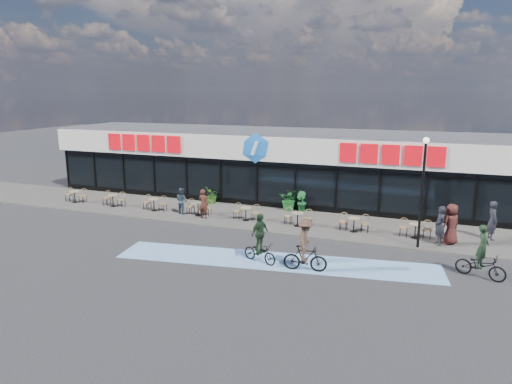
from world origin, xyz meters
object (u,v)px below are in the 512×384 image
Objects in this scene: pedestrian_a at (440,226)px; pedestrian_c at (451,224)px; patron_left at (203,204)px; bistro_set_0 at (76,195)px; potted_plant_left at (212,195)px; cyclist_a at (305,248)px; potted_plant_right at (301,201)px; lamp_post at (423,183)px; patron_right at (182,201)px; potted_plant_mid at (289,199)px; cyclist_b at (481,261)px; pedestrian_b at (493,220)px.

pedestrian_a is 0.95× the size of pedestrian_c.
patron_left is 0.87× the size of pedestrian_c.
potted_plant_left reaches higher than bistro_set_0.
pedestrian_c is 7.84m from cyclist_a.
pedestrian_a is (7.70, -3.65, 0.34)m from potted_plant_right.
potted_plant_right reaches higher than potted_plant_left.
cyclist_a is (-4.28, -4.40, -2.16)m from lamp_post.
potted_plant_right is 0.71× the size of patron_left.
bistro_set_0 is 7.92m from patron_right.
potted_plant_mid is 12.15m from cyclist_b.
potted_plant_right is 0.61× the size of pedestrian_c.
patron_left is 0.91× the size of pedestrian_a.
cyclist_b is at bearing 60.70° from pedestrian_c.
lamp_post reaches higher than potted_plant_mid.
potted_plant_right is at bearing 11.52° from bistro_set_0.
cyclist_b is at bearing -9.87° from bistro_set_0.
patron_left is 9.05m from cyclist_a.
cyclist_b reaches higher than pedestrian_a.
potted_plant_mid is 0.72× the size of pedestrian_a.
pedestrian_b is 10.24m from cyclist_a.
bistro_set_0 is 0.90× the size of patron_left.
pedestrian_c is (8.93, -3.35, 0.31)m from potted_plant_mid.
cyclist_a is at bearing -45.57° from potted_plant_left.
cyclist_b is (2.39, -2.67, -2.44)m from lamp_post.
bistro_set_0 is 13.99m from potted_plant_mid.
pedestrian_b is (10.12, -1.91, 0.36)m from potted_plant_right.
pedestrian_b is (16.63, 1.07, 0.20)m from patron_right.
potted_plant_left is at bearing 67.68° from pedestrian_b.
potted_plant_mid is 9.19m from pedestrian_a.
cyclist_b reaches higher than pedestrian_b.
pedestrian_c is at bearing 43.54° from cyclist_a.
patron_left reaches higher than bistro_set_0.
lamp_post is 8.44m from potted_plant_right.
cyclist_b is (9.92, -7.02, -0.06)m from potted_plant_mid.
patron_left is at bearing 175.55° from lamp_post.
pedestrian_c is at bearing 105.01° from cyclist_b.
patron_left is at bearing 165.70° from cyclist_b.
potted_plant_left is at bearing -125.60° from pedestrian_a.
pedestrian_b is 5.23m from cyclist_b.
pedestrian_a is 0.86× the size of cyclist_b.
cyclist_a reaches higher than patron_right.
potted_plant_right is 0.62× the size of pedestrian_b.
pedestrian_b is (3.33, 2.46, -2.08)m from lamp_post.
patron_left is 1.11× the size of patron_right.
cyclist_b is at bearing 2.25° from pedestrian_a.
potted_plant_right is at bearing -134.09° from patron_right.
cyclist_a is at bearing -19.01° from bistro_set_0.
pedestrian_a is 2.98m from pedestrian_b.
potted_plant_mid is at bearing 63.85° from pedestrian_b.
cyclist_a is at bearing -69.65° from potted_plant_mid.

